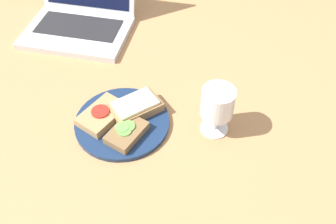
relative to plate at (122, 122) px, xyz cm
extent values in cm
cube|color=#B27F51|center=(3.35, 3.74, -2.09)|extent=(140.00, 140.00, 3.00)
cylinder|color=navy|center=(0.00, 0.00, 0.00)|extent=(22.33, 22.33, 1.18)
cube|color=#937047|center=(2.28, 4.10, 1.72)|extent=(13.63, 13.56, 2.26)
cube|color=#F4EAB7|center=(2.28, 4.10, 3.21)|extent=(11.55, 11.55, 0.72)
cube|color=#A88456|center=(-4.69, -0.08, 1.64)|extent=(11.18, 13.19, 2.09)
cylinder|color=red|center=(-4.99, -0.21, 2.90)|extent=(4.23, 4.23, 0.42)
cube|color=brown|center=(2.41, -4.02, 1.55)|extent=(9.10, 11.01, 1.92)
cylinder|color=#6BB74C|center=(1.34, -3.70, 2.75)|extent=(3.06, 3.06, 0.48)
cylinder|color=#6BB74C|center=(2.12, -4.43, 2.67)|extent=(3.16, 3.16, 0.33)
cylinder|color=#6BB74C|center=(2.48, -3.01, 2.69)|extent=(3.27, 3.27, 0.36)
cylinder|color=white|center=(21.46, 3.16, -0.39)|extent=(6.52, 6.52, 0.40)
cylinder|color=white|center=(21.46, 3.16, 2.37)|extent=(1.18, 1.18, 5.12)
cylinder|color=white|center=(21.46, 3.16, 8.29)|extent=(7.44, 7.44, 6.71)
cylinder|color=white|center=(21.46, 3.16, 7.00)|extent=(6.84, 6.84, 4.12)
cube|color=silver|center=(-23.62, 31.10, 0.30)|extent=(30.31, 20.98, 1.78)
cube|color=#232326|center=(-23.62, 32.99, 1.27)|extent=(24.85, 11.54, 0.16)
camera|label=1|loc=(22.82, -54.30, 66.75)|focal=40.00mm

